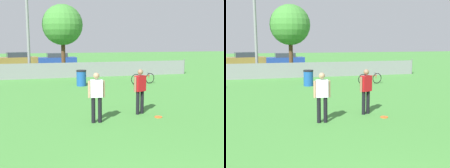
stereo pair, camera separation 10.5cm
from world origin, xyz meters
TOP-DOWN VIEW (x-y plane):
  - fence_backline at (0.00, 18.00)m, footprint 19.76×0.07m
  - light_pole at (-2.17, 18.61)m, footprint 0.90×0.36m
  - tree_near_pole at (0.40, 20.16)m, footprint 3.15×3.15m
  - player_receiver_white at (0.18, 6.42)m, footprint 0.55×0.26m
  - player_defender_red at (1.94, 7.10)m, footprint 0.51×0.36m
  - frisbee_disc at (2.41, 6.49)m, footprint 0.27×0.27m
  - bicycle_sideline at (4.68, 13.82)m, footprint 1.67×0.52m
  - trash_bin at (0.87, 14.09)m, footprint 0.60×0.60m
  - parked_car_tan at (-3.65, 29.53)m, footprint 4.37×2.57m
  - parked_car_blue at (0.55, 29.45)m, footprint 4.25×1.98m

SIDE VIEW (x-z plane):
  - frisbee_disc at x=2.41m, z-range 0.00..0.03m
  - bicycle_sideline at x=4.68m, z-range -0.01..0.70m
  - trash_bin at x=0.87m, z-range 0.00..0.95m
  - fence_backline at x=0.00m, z-range -0.05..1.16m
  - parked_car_blue at x=0.55m, z-range -0.01..1.31m
  - parked_car_tan at x=-3.65m, z-range -0.02..1.43m
  - player_receiver_white at x=0.18m, z-range 0.13..1.78m
  - player_defender_red at x=1.94m, z-range 0.13..1.78m
  - tree_near_pole at x=0.40m, z-range 1.14..6.60m
  - light_pole at x=-2.17m, z-range 0.75..8.72m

